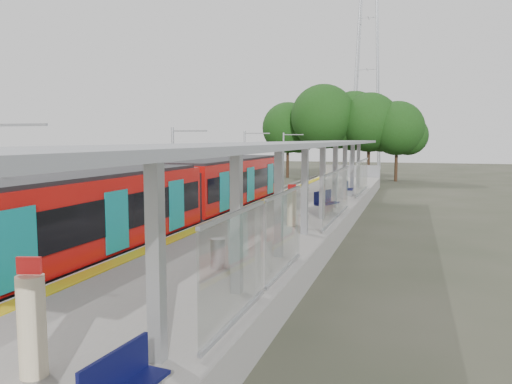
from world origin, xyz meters
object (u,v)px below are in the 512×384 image
(bench_far, at_px, (349,188))
(info_pillar_near, at_px, (32,325))
(train, at_px, (176,197))
(litter_bin, at_px, (218,254))
(bench_mid, at_px, (325,201))
(info_pillar_far, at_px, (292,208))
(bench_near, at_px, (123,384))

(bench_far, height_order, info_pillar_near, info_pillar_near)
(train, relative_size, litter_bin, 31.19)
(info_pillar_near, height_order, litter_bin, info_pillar_near)
(litter_bin, bearing_deg, bench_far, 86.46)
(bench_mid, relative_size, info_pillar_near, 0.91)
(bench_far, relative_size, litter_bin, 1.56)
(bench_mid, bearing_deg, info_pillar_far, -81.74)
(litter_bin, bearing_deg, info_pillar_near, -92.53)
(bench_near, relative_size, info_pillar_near, 0.74)
(train, height_order, info_pillar_near, train)
(bench_mid, xyz_separation_m, litter_bin, (-1.17, -11.72, -0.17))
(train, bearing_deg, bench_mid, 32.07)
(bench_mid, xyz_separation_m, bench_far, (0.10, 8.83, -0.13))
(info_pillar_near, relative_size, litter_bin, 2.20)
(info_pillar_near, distance_m, info_pillar_far, 14.80)
(bench_mid, bearing_deg, bench_near, -69.02)
(bench_mid, height_order, info_pillar_near, info_pillar_near)
(train, xyz_separation_m, bench_mid, (6.36, 3.98, -0.44))
(bench_far, bearing_deg, train, -120.46)
(bench_mid, height_order, litter_bin, bench_mid)
(bench_far, distance_m, info_pillar_far, 12.90)
(bench_mid, relative_size, litter_bin, 2.01)
(info_pillar_far, bearing_deg, litter_bin, -95.97)
(bench_near, bearing_deg, litter_bin, 108.19)
(train, distance_m, info_pillar_near, 15.62)
(bench_far, height_order, info_pillar_far, info_pillar_far)
(bench_near, distance_m, info_pillar_far, 15.53)
(bench_mid, bearing_deg, litter_bin, -76.43)
(train, relative_size, info_pillar_near, 14.17)
(bench_near, distance_m, bench_far, 28.33)
(bench_far, bearing_deg, bench_near, -92.74)
(bench_near, xyz_separation_m, info_pillar_near, (-2.07, 0.68, 0.34))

